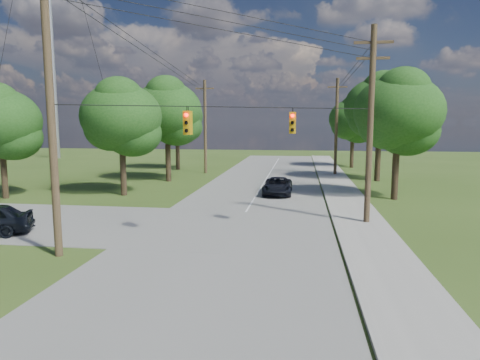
# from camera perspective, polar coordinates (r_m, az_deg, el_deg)

# --- Properties ---
(ground) EXTENTS (140.00, 140.00, 0.00)m
(ground) POSITION_cam_1_polar(r_m,az_deg,el_deg) (17.31, -10.25, -10.94)
(ground) COLOR #354F1A
(ground) RESTS_ON ground
(main_road) EXTENTS (10.00, 100.00, 0.03)m
(main_road) POSITION_cam_1_polar(r_m,az_deg,el_deg) (21.52, -0.92, -7.07)
(main_road) COLOR gray
(main_road) RESTS_ON ground
(sidewalk_east) EXTENTS (2.60, 100.00, 0.12)m
(sidewalk_east) POSITION_cam_1_polar(r_m,az_deg,el_deg) (21.54, 17.12, -7.28)
(sidewalk_east) COLOR #ABA7A0
(sidewalk_east) RESTS_ON ground
(pole_sw) EXTENTS (2.00, 0.32, 12.00)m
(pole_sw) POSITION_cam_1_polar(r_m,az_deg,el_deg) (18.77, -23.97, 9.28)
(pole_sw) COLOR brown
(pole_sw) RESTS_ON ground
(pole_ne) EXTENTS (2.00, 0.32, 10.50)m
(pole_ne) POSITION_cam_1_polar(r_m,az_deg,el_deg) (23.83, 16.99, 7.29)
(pole_ne) COLOR brown
(pole_ne) RESTS_ON ground
(pole_north_e) EXTENTS (2.00, 0.32, 10.00)m
(pole_north_e) POSITION_cam_1_polar(r_m,az_deg,el_deg) (45.70, 12.72, 7.04)
(pole_north_e) COLOR brown
(pole_north_e) RESTS_ON ground
(pole_north_w) EXTENTS (2.00, 0.32, 10.00)m
(pole_north_w) POSITION_cam_1_polar(r_m,az_deg,el_deg) (46.69, -4.67, 7.21)
(pole_north_w) COLOR brown
(pole_north_w) RESTS_ON ground
(power_lines) EXTENTS (13.93, 29.62, 4.93)m
(power_lines) POSITION_cam_1_polar(r_m,az_deg,el_deg) (27.60, 0.17, 15.30)
(power_lines) COLOR black
(power_lines) RESTS_ON ground
(traffic_signals) EXTENTS (4.91, 3.27, 1.05)m
(traffic_signals) POSITION_cam_1_polar(r_m,az_deg,el_deg) (20.16, 0.36, 7.69)
(traffic_signals) COLOR #CF950C
(traffic_signals) RESTS_ON ground
(radio_mast) EXTENTS (0.70, 0.70, 45.00)m
(radio_mast) POSITION_cam_1_polar(r_m,az_deg,el_deg) (73.93, -24.06, 20.34)
(radio_mast) COLOR #989A9D
(radio_mast) RESTS_ON ground
(tree_w_near) EXTENTS (6.00, 6.00, 8.40)m
(tree_w_near) POSITION_cam_1_polar(r_m,az_deg,el_deg) (33.31, -15.56, 8.14)
(tree_w_near) COLOR #3E2D1F
(tree_w_near) RESTS_ON ground
(tree_w_mid) EXTENTS (6.40, 6.40, 9.22)m
(tree_w_mid) POSITION_cam_1_polar(r_m,az_deg,el_deg) (40.47, -9.70, 9.11)
(tree_w_mid) COLOR #3E2D1F
(tree_w_mid) RESTS_ON ground
(tree_w_far) EXTENTS (6.00, 6.00, 8.73)m
(tree_w_far) POSITION_cam_1_polar(r_m,az_deg,el_deg) (50.61, -8.40, 8.46)
(tree_w_far) COLOR #3E2D1F
(tree_w_far) RESTS_ON ground
(tree_e_near) EXTENTS (6.20, 6.20, 8.81)m
(tree_e_near) POSITION_cam_1_polar(r_m,az_deg,el_deg) (32.28, 20.35, 8.56)
(tree_e_near) COLOR #3E2D1F
(tree_e_near) RESTS_ON ground
(tree_e_mid) EXTENTS (6.60, 6.60, 9.64)m
(tree_e_mid) POSITION_cam_1_polar(r_m,az_deg,el_deg) (42.20, 18.18, 9.22)
(tree_e_mid) COLOR #3E2D1F
(tree_e_mid) RESTS_ON ground
(tree_e_far) EXTENTS (5.80, 5.80, 8.32)m
(tree_e_far) POSITION_cam_1_polar(r_m,az_deg,el_deg) (53.92, 14.85, 7.88)
(tree_e_far) COLOR #3E2D1F
(tree_e_far) RESTS_ON ground
(tree_cross_n) EXTENTS (5.60, 5.60, 7.91)m
(tree_cross_n) POSITION_cam_1_polar(r_m,az_deg,el_deg) (35.20, -29.33, 6.87)
(tree_cross_n) COLOR #3E2D1F
(tree_cross_n) RESTS_ON ground
(car_main_north) EXTENTS (2.14, 4.63, 1.29)m
(car_main_north) POSITION_cam_1_polar(r_m,az_deg,el_deg) (32.80, 5.05, -0.80)
(car_main_north) COLOR black
(car_main_north) RESTS_ON main_road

